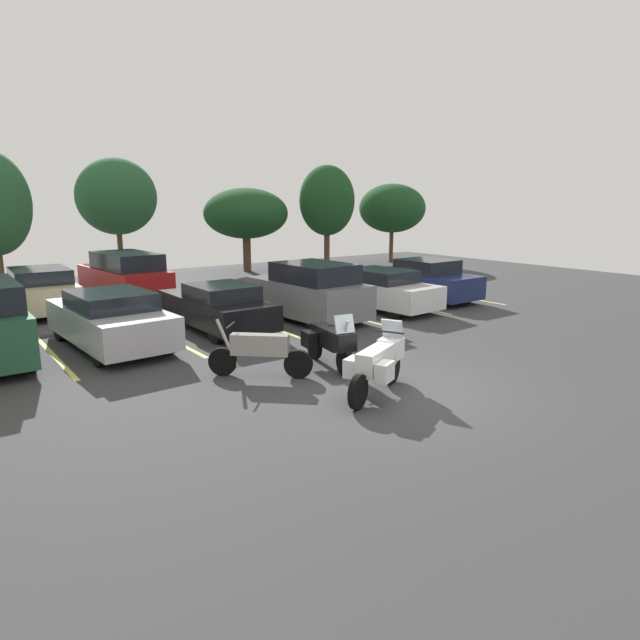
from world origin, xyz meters
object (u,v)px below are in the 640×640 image
object	(u,v)px
car_grey	(309,292)
car_far_red	(125,277)
motorcycle_third	(331,341)
car_navy	(423,280)
car_far_champagne	(40,290)
car_white	(377,289)
motorcycle_touring	(378,363)
car_silver	(110,319)
car_black	(217,307)
motorcycle_second	(259,351)

from	to	relation	value
car_grey	car_far_red	distance (m)	7.60
motorcycle_third	car_far_red	xyz separation A→B (m)	(-1.09, 11.20, 0.30)
car_navy	car_far_champagne	bearing A→B (deg)	154.54
car_white	motorcycle_touring	bearing A→B (deg)	-131.89
motorcycle_touring	car_far_red	distance (m)	13.15
car_navy	car_far_red	size ratio (longest dim) A/B	0.92
car_navy	car_far_red	bearing A→B (deg)	146.62
car_white	car_far_champagne	distance (m)	11.47
car_silver	car_grey	bearing A→B (deg)	-2.20
car_black	car_white	world-z (taller)	car_white
car_silver	car_far_champagne	size ratio (longest dim) A/B	1.01
motorcycle_second	car_grey	world-z (taller)	car_grey
car_far_champagne	car_black	bearing A→B (deg)	-57.81
car_silver	car_grey	distance (m)	6.08
motorcycle_third	car_navy	bearing A→B (deg)	31.37
motorcycle_third	car_black	distance (m)	5.04
motorcycle_touring	motorcycle_second	distance (m)	2.66
car_grey	motorcycle_second	bearing A→B (deg)	-135.41
car_grey	car_navy	xyz separation A→B (m)	(5.64, 0.47, -0.16)
car_white	car_navy	world-z (taller)	car_navy
motorcycle_touring	car_black	world-z (taller)	car_black
motorcycle_second	car_far_champagne	bearing A→B (deg)	102.99
car_black	car_white	bearing A→B (deg)	-3.84
car_navy	car_far_red	distance (m)	11.20
car_black	car_grey	size ratio (longest dim) A/B	1.05
car_far_champagne	car_grey	bearing A→B (deg)	-43.54
car_far_champagne	car_navy	bearing A→B (deg)	-25.46
motorcycle_touring	car_white	size ratio (longest dim) A/B	0.45
car_grey	car_far_champagne	size ratio (longest dim) A/B	0.92
car_black	car_grey	distance (m)	3.01
car_white	car_far_red	bearing A→B (deg)	135.41
car_grey	car_white	xyz separation A→B (m)	(2.95, 0.06, -0.20)
car_white	car_far_champagne	world-z (taller)	car_far_champagne
motorcycle_third	car_far_champagne	bearing A→B (deg)	110.35
car_navy	car_far_champagne	world-z (taller)	car_navy
car_far_champagne	car_far_red	world-z (taller)	car_far_red
motorcycle_third	car_silver	size ratio (longest dim) A/B	0.45
car_white	car_far_champagne	bearing A→B (deg)	146.91
motorcycle_second	car_grey	size ratio (longest dim) A/B	0.40
car_silver	car_far_red	bearing A→B (deg)	69.79
motorcycle_second	motorcycle_touring	bearing A→B (deg)	-60.26
motorcycle_second	car_silver	bearing A→B (deg)	112.57
car_grey	car_far_red	bearing A→B (deg)	119.23
car_white	car_navy	distance (m)	2.72
motorcycle_touring	car_black	xyz separation A→B (m)	(-0.05, 6.95, 0.04)
motorcycle_second	car_grey	bearing A→B (deg)	44.59
motorcycle_second	car_white	world-z (taller)	car_white
car_black	car_far_champagne	size ratio (longest dim) A/B	0.97
motorcycle_second	car_navy	distance (m)	10.92
car_silver	car_far_champagne	world-z (taller)	car_far_champagne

